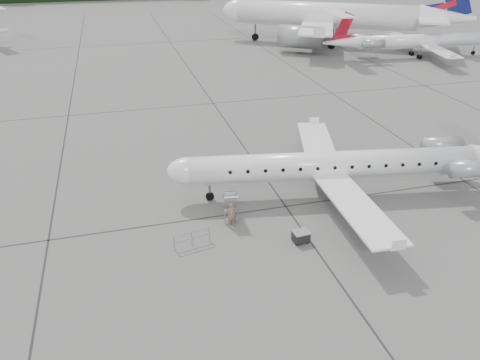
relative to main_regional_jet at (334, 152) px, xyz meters
name	(u,v)px	position (x,y,z in m)	size (l,w,h in m)	color
ground	(359,235)	(-0.47, -5.21, -3.25)	(320.00, 320.00, 0.00)	slate
main_regional_jet	(334,152)	(0.00, 0.00, 0.00)	(25.38, 18.27, 6.51)	white
airstair	(230,202)	(-7.55, -0.88, -2.23)	(0.85, 2.37, 2.04)	white
passenger	(232,215)	(-7.78, -2.20, -2.41)	(0.62, 0.41, 1.70)	olive
safety_railing	(192,239)	(-10.55, -3.60, -2.75)	(2.20, 0.08, 1.00)	gray
baggage_cart	(301,236)	(-4.23, -4.93, -2.86)	(0.91, 0.74, 0.79)	black
bg_narrowbody	(326,2)	(21.13, 48.52, 3.53)	(37.78, 27.20, 13.56)	white
bg_regional_right	(425,34)	(31.80, 35.94, 0.15)	(25.97, 18.70, 6.81)	white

